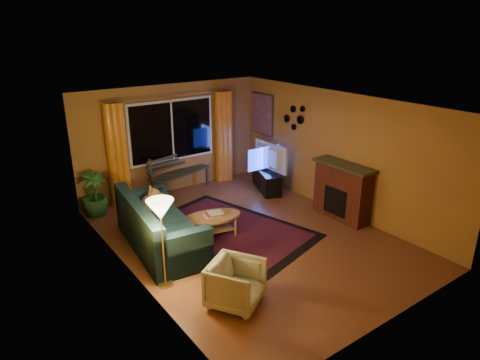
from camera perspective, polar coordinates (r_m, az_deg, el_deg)
floor at (r=8.07m, az=1.26°, el=-7.68°), size 4.50×6.00×0.02m
ceiling at (r=7.24m, az=1.41°, el=10.22°), size 4.50×6.00×0.02m
wall_back at (r=10.02m, az=-9.14°, el=5.45°), size 4.50×0.02×2.50m
wall_left at (r=6.54m, az=-14.70°, el=-3.12°), size 0.02×6.00×2.50m
wall_right at (r=9.04m, az=12.86°, el=3.56°), size 0.02×6.00×2.50m
window at (r=9.92m, az=-9.03°, el=6.49°), size 2.00×0.02×1.30m
curtain_rod at (r=9.72m, az=-9.17°, el=11.02°), size 3.20×0.03×0.03m
curtain_left at (r=9.44m, az=-16.04°, el=3.15°), size 0.36×0.36×2.24m
curtain_right at (r=10.60m, az=-2.24°, el=5.78°), size 0.36×0.36×2.24m
bench at (r=10.12m, az=-7.94°, el=-0.35°), size 1.66×0.87×0.48m
potted_plant at (r=9.26m, az=-18.87°, el=-1.77°), size 0.67×0.67×0.94m
sofa at (r=7.67m, az=-10.56°, el=-5.68°), size 1.22×2.37×0.92m
dog at (r=8.02m, az=-11.94°, el=-2.74°), size 0.46×0.53×0.48m
armchair at (r=6.16m, az=-0.59°, el=-13.40°), size 0.94×0.92×0.72m
floor_lamp at (r=6.48m, az=-10.26°, el=-8.44°), size 0.26×0.26×1.40m
rug at (r=8.31m, az=-1.39°, el=-6.65°), size 2.74×3.55×0.02m
coffee_table at (r=8.05m, az=-3.71°, el=-6.11°), size 1.33×1.33×0.41m
tv_console at (r=10.21m, az=3.56°, el=0.01°), size 0.80×1.22×0.48m
television at (r=10.02m, az=3.63°, el=3.05°), size 0.15×1.13×0.65m
fireplace at (r=8.87m, az=13.52°, el=-1.61°), size 0.40×1.20×1.10m
mirror_cluster at (r=9.75m, az=7.20°, el=8.46°), size 0.06×0.60×0.56m
painting at (r=10.64m, az=2.97°, el=8.76°), size 0.04×0.76×0.96m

